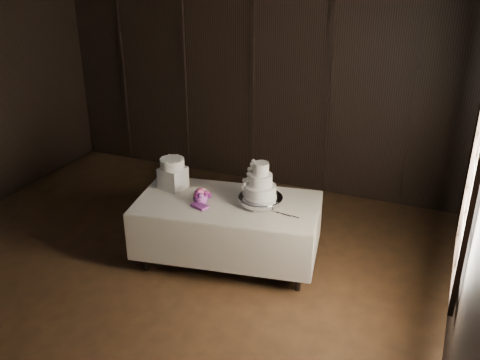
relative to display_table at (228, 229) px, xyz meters
name	(u,v)px	position (x,y,z in m)	size (l,w,h in m)	color
room	(105,173)	(-0.61, -1.24, 1.08)	(6.08, 7.08, 3.08)	black
window	(473,186)	(2.36, -0.74, 1.28)	(0.06, 1.16, 1.56)	black
display_table	(228,229)	(0.00, 0.00, 0.00)	(2.14, 1.37, 0.76)	beige
cake_stand	(260,201)	(0.35, 0.09, 0.39)	(0.48, 0.48, 0.09)	silver
wedding_cake	(258,184)	(0.32, 0.07, 0.59)	(0.37, 0.33, 0.40)	white
bouquet	(200,197)	(-0.27, -0.12, 0.41)	(0.30, 0.40, 0.19)	#CF4C7F
box_pedestal	(173,178)	(-0.72, 0.09, 0.47)	(0.26, 0.26, 0.25)	white
small_cake	(172,163)	(-0.72, 0.09, 0.65)	(0.28, 0.28, 0.11)	white
cake_knife	(279,213)	(0.61, -0.04, 0.35)	(0.37, 0.02, 0.01)	silver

